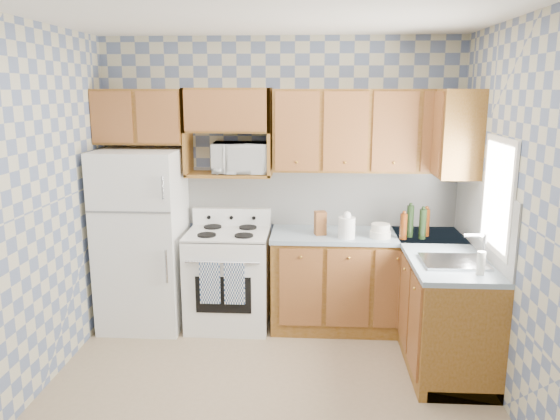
% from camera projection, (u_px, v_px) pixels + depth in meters
% --- Properties ---
extents(floor, '(3.40, 3.40, 0.00)m').
position_uv_depth(floor, '(267.00, 398.00, 4.01)').
color(floor, '#8D765A').
rests_on(floor, ground).
extents(back_wall, '(3.40, 0.02, 2.70)m').
position_uv_depth(back_wall, '(280.00, 181.00, 5.27)').
color(back_wall, slate).
rests_on(back_wall, ground).
extents(right_wall, '(0.02, 3.20, 2.70)m').
position_uv_depth(right_wall, '(521.00, 223.00, 3.61)').
color(right_wall, slate).
rests_on(right_wall, ground).
extents(backsplash_back, '(2.60, 0.02, 0.56)m').
position_uv_depth(backsplash_back, '(321.00, 197.00, 5.27)').
color(backsplash_back, white).
rests_on(backsplash_back, back_wall).
extents(backsplash_right, '(0.02, 1.60, 0.56)m').
position_uv_depth(backsplash_right, '(482.00, 217.00, 4.43)').
color(backsplash_right, white).
rests_on(backsplash_right, right_wall).
extents(refrigerator, '(0.75, 0.70, 1.68)m').
position_uv_depth(refrigerator, '(143.00, 239.00, 5.12)').
color(refrigerator, white).
rests_on(refrigerator, floor).
extents(stove_body, '(0.76, 0.65, 0.90)m').
position_uv_depth(stove_body, '(229.00, 279.00, 5.18)').
color(stove_body, white).
rests_on(stove_body, floor).
extents(cooktop, '(0.76, 0.65, 0.02)m').
position_uv_depth(cooktop, '(228.00, 233.00, 5.08)').
color(cooktop, silver).
rests_on(cooktop, stove_body).
extents(backguard, '(0.76, 0.08, 0.17)m').
position_uv_depth(backguard, '(232.00, 217.00, 5.33)').
color(backguard, white).
rests_on(backguard, cooktop).
extents(dish_towel_left, '(0.18, 0.02, 0.38)m').
position_uv_depth(dish_towel_left, '(210.00, 283.00, 4.83)').
color(dish_towel_left, navy).
rests_on(dish_towel_left, stove_body).
extents(dish_towel_right, '(0.18, 0.02, 0.38)m').
position_uv_depth(dish_towel_right, '(234.00, 283.00, 4.82)').
color(dish_towel_right, navy).
rests_on(dish_towel_right, stove_body).
extents(base_cabinets_back, '(1.75, 0.60, 0.88)m').
position_uv_depth(base_cabinets_back, '(366.00, 282.00, 5.13)').
color(base_cabinets_back, brown).
rests_on(base_cabinets_back, floor).
extents(base_cabinets_right, '(0.60, 1.60, 0.88)m').
position_uv_depth(base_cabinets_right, '(440.00, 304.00, 4.61)').
color(base_cabinets_right, brown).
rests_on(base_cabinets_right, floor).
extents(countertop_back, '(1.77, 0.63, 0.04)m').
position_uv_depth(countertop_back, '(367.00, 235.00, 5.02)').
color(countertop_back, gray).
rests_on(countertop_back, base_cabinets_back).
extents(countertop_right, '(0.63, 1.60, 0.04)m').
position_uv_depth(countertop_right, '(442.00, 252.00, 4.51)').
color(countertop_right, gray).
rests_on(countertop_right, base_cabinets_right).
extents(upper_cabinets_back, '(1.75, 0.33, 0.74)m').
position_uv_depth(upper_cabinets_back, '(370.00, 131.00, 4.96)').
color(upper_cabinets_back, brown).
rests_on(upper_cabinets_back, back_wall).
extents(upper_cabinets_fridge, '(0.82, 0.33, 0.50)m').
position_uv_depth(upper_cabinets_fridge, '(140.00, 116.00, 5.06)').
color(upper_cabinets_fridge, brown).
rests_on(upper_cabinets_fridge, back_wall).
extents(upper_cabinets_right, '(0.33, 0.70, 0.74)m').
position_uv_depth(upper_cabinets_right, '(454.00, 132.00, 4.73)').
color(upper_cabinets_right, brown).
rests_on(upper_cabinets_right, right_wall).
extents(microwave_shelf, '(0.80, 0.33, 0.03)m').
position_uv_depth(microwave_shelf, '(229.00, 174.00, 5.12)').
color(microwave_shelf, brown).
rests_on(microwave_shelf, back_wall).
extents(microwave, '(0.53, 0.37, 0.28)m').
position_uv_depth(microwave, '(241.00, 158.00, 5.09)').
color(microwave, white).
rests_on(microwave, microwave_shelf).
extents(sink, '(0.48, 0.40, 0.03)m').
position_uv_depth(sink, '(454.00, 262.00, 4.16)').
color(sink, '#B7B7BC').
rests_on(sink, countertop_right).
extents(window, '(0.02, 0.66, 0.86)m').
position_uv_depth(window, '(498.00, 195.00, 4.03)').
color(window, silver).
rests_on(window, right_wall).
extents(bottle_0, '(0.06, 0.06, 0.29)m').
position_uv_depth(bottle_0, '(410.00, 221.00, 4.87)').
color(bottle_0, black).
rests_on(bottle_0, countertop_back).
extents(bottle_1, '(0.06, 0.06, 0.27)m').
position_uv_depth(bottle_1, '(423.00, 224.00, 4.81)').
color(bottle_1, black).
rests_on(bottle_1, countertop_back).
extents(bottle_2, '(0.06, 0.06, 0.25)m').
position_uv_depth(bottle_2, '(426.00, 223.00, 4.91)').
color(bottle_2, '#4C2008').
rests_on(bottle_2, countertop_back).
extents(bottle_3, '(0.06, 0.06, 0.23)m').
position_uv_depth(bottle_3, '(403.00, 226.00, 4.81)').
color(bottle_3, '#4C2008').
rests_on(bottle_3, countertop_back).
extents(knife_block, '(0.12, 0.12, 0.22)m').
position_uv_depth(knife_block, '(320.00, 223.00, 4.96)').
color(knife_block, brown).
rests_on(knife_block, countertop_back).
extents(electric_kettle, '(0.15, 0.15, 0.19)m').
position_uv_depth(electric_kettle, '(347.00, 228.00, 4.84)').
color(electric_kettle, white).
rests_on(electric_kettle, countertop_back).
extents(food_containers, '(0.19, 0.19, 0.12)m').
position_uv_depth(food_containers, '(380.00, 231.00, 4.87)').
color(food_containers, beige).
rests_on(food_containers, countertop_back).
extents(soap_bottle, '(0.06, 0.06, 0.17)m').
position_uv_depth(soap_bottle, '(481.00, 263.00, 3.89)').
color(soap_bottle, beige).
rests_on(soap_bottle, countertop_right).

